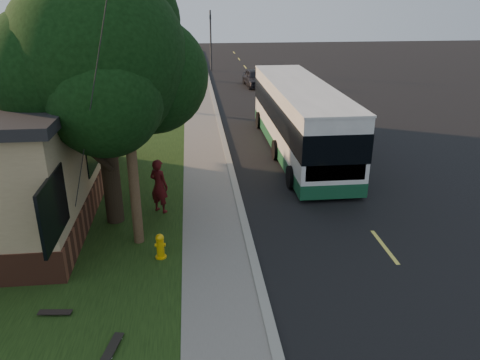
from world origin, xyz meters
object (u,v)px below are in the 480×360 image
skateboarder (159,186)px  distant_car (255,78)px  bare_tree_far (173,55)px  transit_bus (299,117)px  leafy_tree (100,62)px  utility_pole (125,91)px  dumpster (17,192)px  bare_tree_near (159,77)px  traffic_signal (211,37)px  fire_hydrant (160,246)px  skateboard_main (113,347)px  skateboard_spare (55,312)px

skateboarder → distant_car: 23.54m
bare_tree_far → transit_bus: (6.38, -20.96, -0.30)m
leafy_tree → skateboarder: size_ratio=4.15×
utility_pole → skateboarder: 4.19m
transit_bus → dumpster: bearing=-155.3°
bare_tree_near → traffic_signal: size_ratio=0.78×
utility_pole → traffic_signal: bearing=83.4°
bare_tree_far → skateboarder: bare_tree_far is taller
bare_tree_near → distant_car: bare_tree_near is taller
fire_hydrant → transit_bus: bearing=56.5°
leafy_tree → skateboard_main: leafy_tree is taller
bare_tree_far → distant_car: bare_tree_far is taller
bare_tree_far → traffic_signal: size_ratio=0.73×
skateboarder → skateboard_main: size_ratio=2.16×
skateboard_main → dumpster: bearing=119.5°
fire_hydrant → distant_car: bearing=76.4°
utility_pole → skateboarder: utility_pole is taller
utility_pole → bare_tree_near: (-0.19, 17.01, -2.48)m
bare_tree_near → skateboarder: 15.03m
skateboard_main → skateboard_spare: skateboard_main is taller
fire_hydrant → leafy_tree: leafy_tree is taller
utility_pole → distant_car: bearing=74.4°
traffic_signal → skateboard_spare: (-5.43, -36.30, -3.04)m
bare_tree_near → transit_bus: 11.30m
traffic_signal → skateboarder: 31.21m
fire_hydrant → bare_tree_near: (-0.90, 18.00, 1.72)m
skateboarder → leafy_tree: bearing=50.3°
traffic_signal → dumpster: (-8.20, -30.05, -2.56)m
skateboard_spare → dumpster: 6.86m
bare_tree_far → distant_car: (6.59, -4.30, -1.34)m
traffic_signal → skateboarder: size_ratio=2.92×
utility_pole → leafy_tree: utility_pole is taller
utility_pole → skateboard_spare: bearing=-116.3°
traffic_signal → skateboard_main: (-3.93, -37.60, -3.03)m
fire_hydrant → bare_tree_near: 18.10m
traffic_signal → transit_bus: traffic_signal is taller
bare_tree_near → dumpster: 14.74m
leafy_tree → skateboard_main: bearing=-83.2°
distant_car → bare_tree_near: bearing=-136.6°
transit_bus → distant_car: transit_bus is taller
bare_tree_far → traffic_signal: (3.50, 4.00, 1.16)m
transit_bus → leafy_tree: bearing=-139.7°
fire_hydrant → bare_tree_near: bare_tree_near is taller
skateboard_main → utility_pole: bearing=88.5°
bare_tree_near → utility_pole: bearing=-89.3°
transit_bus → skateboard_main: size_ratio=13.60×
skateboard_main → bare_tree_far: bearing=89.3°
bare_tree_near → skateboard_main: size_ratio=4.95×
distant_car → leafy_tree: bearing=-112.6°
skateboard_main → skateboard_spare: bearing=139.1°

